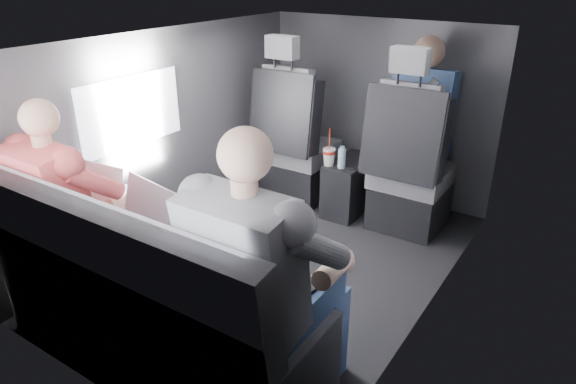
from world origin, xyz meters
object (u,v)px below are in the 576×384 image
Objects in this scene: center_console at (350,186)px; passenger_rear_right at (267,278)px; laptop_silver at (171,222)px; soda_cup at (329,156)px; laptop_white at (115,193)px; front_seat_left at (296,151)px; rear_bench at (150,311)px; water_bottle at (342,158)px; passenger_rear_left at (79,210)px; laptop_black at (283,261)px; front_seat_right at (408,175)px; passenger_front_right at (422,114)px.

center_console is 0.38× the size of passenger_rear_right.
soda_cup is at bearing 91.60° from laptop_silver.
laptop_silver is at bearing -9.46° from laptop_white.
soda_cup is (0.36, -0.13, 0.07)m from front_seat_left.
rear_bench is at bearing -90.00° from center_console.
passenger_rear_left is (-0.56, -1.69, 0.14)m from water_bottle.
rear_bench is 0.67m from passenger_rear_right.
passenger_rear_right is (0.57, -1.69, 0.17)m from water_bottle.
center_console is 1.97m from passenger_rear_left.
water_bottle is 0.40× the size of laptop_black.
soda_cup is (-0.09, 1.78, 0.16)m from rear_bench.
front_seat_right is 1.83m from passenger_rear_right.
front_seat_right is 2.08m from passenger_rear_left.
center_console is 0.32m from water_bottle.
rear_bench is 1.79m from water_bottle.
passenger_front_right is (0.41, 0.38, 0.28)m from water_bottle.
passenger_rear_left reaches higher than rear_bench.
front_seat_left is 2.09m from passenger_rear_right.
water_bottle is at bearing 87.96° from laptop_silver.
front_seat_left is 0.48m from water_bottle.
soda_cup is at bearing 111.60° from passenger_rear_right.
laptop_black is at bearing 22.37° from rear_bench.
center_console is 1.10× the size of laptop_silver.
center_console is at bearing -152.05° from passenger_front_right.
laptop_black is at bearing -86.37° from front_seat_right.
front_seat_left is at bearing 165.11° from water_bottle.
passenger_front_right is (0.95, 1.86, 0.12)m from laptop_white.
front_seat_right reaches higher than passenger_rear_right.
passenger_rear_left is at bearing -108.26° from water_bottle.
water_bottle is (0.46, -0.12, 0.07)m from front_seat_left.
center_console is 1.78× the size of soda_cup.
front_seat_right is 1.48× the size of passenger_front_right.
passenger_front_right is at bearing 16.68° from front_seat_left.
laptop_black is at bearing -58.98° from front_seat_left.
soda_cup is 0.21× the size of passenger_rear_right.
passenger_rear_left is (-1.11, -0.13, -0.02)m from laptop_black.
water_bottle is at bearing -164.76° from front_seat_right.
front_seat_right is at bearing 13.06° from soda_cup.
laptop_white is at bearing 176.07° from laptop_black.
soda_cup is 0.69× the size of laptop_black.
laptop_white reaches higher than water_bottle.
front_seat_left and front_seat_right have the same top height.
water_bottle is at bearing 89.82° from rear_bench.
passenger_rear_right is at bearing -11.64° from laptop_silver.
front_seat_right is at bearing 15.24° from water_bottle.
soda_cup is (-0.09, -0.17, 0.27)m from center_console.
passenger_rear_right is (0.62, -0.13, -0.00)m from laptop_silver.
passenger_front_right is at bearing 76.61° from laptop_silver.
passenger_front_right is at bearing 65.03° from passenger_rear_left.
laptop_black is at bearing -70.47° from water_bottle.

